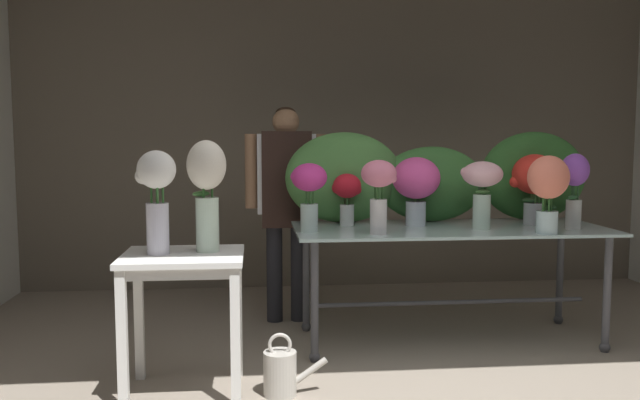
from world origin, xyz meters
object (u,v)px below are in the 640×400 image
Objects in this scene: vase_crimson_tulips at (347,193)px; watering_can at (281,372)px; vase_white_roses_tall at (156,194)px; vase_cream_lisianthus_tall at (206,186)px; display_table_glass at (450,244)px; florist at (286,190)px; side_table_white at (183,275)px; vase_coral_anemones at (548,185)px; vase_fuchsia_freesia at (417,183)px; vase_violet_roses at (574,182)px; vase_rosy_stock at (379,187)px; vase_magenta_carnations at (309,188)px; vase_blush_ranunculus at (483,184)px; vase_scarlet_snapdragons at (534,180)px.

watering_can is (-0.50, -0.99, -0.89)m from vase_crimson_tulips.
vase_cream_lisianthus_tall reaches higher than vase_white_roses_tall.
florist is (-1.08, 0.60, 0.33)m from display_table_glass.
vase_coral_anemones is at bearing 10.46° from side_table_white.
vase_cream_lisianthus_tall is at bearing -170.45° from vase_coral_anemones.
vase_cream_lisianthus_tall is at bearing 12.45° from vase_white_roses_tall.
vase_cream_lisianthus_tall is (0.26, 0.06, 0.03)m from vase_white_roses_tall.
watering_can is (-0.10, -1.44, -0.87)m from florist.
vase_violet_roses reaches higher than vase_fuchsia_freesia.
florist is 3.43× the size of vase_fuchsia_freesia.
vase_cream_lisianthus_tall is (-1.36, -0.79, 0.05)m from vase_fuchsia_freesia.
vase_rosy_stock reaches higher than watering_can.
watering_can is at bearing -19.29° from vase_cream_lisianthus_tall.
side_table_white is 1.27× the size of vase_cream_lisianthus_tall.
side_table_white is at bearing -155.96° from display_table_glass.
vase_blush_ranunculus reaches higher than vase_magenta_carnations.
vase_fuchsia_freesia is at bearing 47.78° from vase_rosy_stock.
vase_scarlet_snapdragons is at bearing 23.08° from vase_blush_ranunculus.
side_table_white is 1.58× the size of vase_scarlet_snapdragons.
side_table_white is 2.04m from vase_blush_ranunculus.
display_table_glass is 0.90m from vase_violet_roses.
vase_blush_ranunculus is at bearing -29.37° from florist.
vase_coral_anemones is at bearing -30.80° from florist.
side_table_white is at bearing -169.54° from vase_coral_anemones.
vase_magenta_carnations is 0.90× the size of vase_coral_anemones.
display_table_glass is 0.76m from vase_scarlet_snapdragons.
vase_blush_ranunculus is at bearing 173.93° from vase_violet_roses.
vase_crimson_tulips reaches higher than watering_can.
vase_magenta_carnations is 1.15m from vase_blush_ranunculus.
vase_cream_lisianthus_tall is at bearing 24.62° from side_table_white.
vase_white_roses_tall is at bearing -170.13° from vase_coral_anemones.
vase_scarlet_snapdragons is at bearing 7.38° from display_table_glass.
vase_blush_ranunculus is 0.60m from vase_violet_roses.
vase_coral_anemones is 1.10× the size of vase_blush_ranunculus.
vase_white_roses_tall is at bearing -118.99° from florist.
vase_magenta_carnations reaches higher than display_table_glass.
vase_blush_ranunculus is (0.39, -0.20, 0.00)m from vase_fuchsia_freesia.
display_table_glass is at bearing 167.80° from vase_violet_roses.
vase_white_roses_tall is 0.27m from vase_cream_lisianthus_tall.
display_table_glass is 0.78m from vase_crimson_tulips.
vase_magenta_carnations reaches higher than watering_can.
vase_rosy_stock is at bearing -132.22° from vase_fuchsia_freesia.
vase_violet_roses is (0.26, 0.18, 0.00)m from vase_coral_anemones.
vase_violet_roses reaches higher than vase_coral_anemones.
vase_crimson_tulips reaches higher than side_table_white.
vase_cream_lisianthus_tall is (-1.76, -0.59, 0.04)m from vase_blush_ranunculus.
vase_rosy_stock is 1.38m from vase_white_roses_tall.
florist is at bearing 69.16° from vase_cream_lisianthus_tall.
vase_coral_anemones reaches higher than watering_can.
vase_blush_ranunculus is (0.18, -0.11, 0.41)m from display_table_glass.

